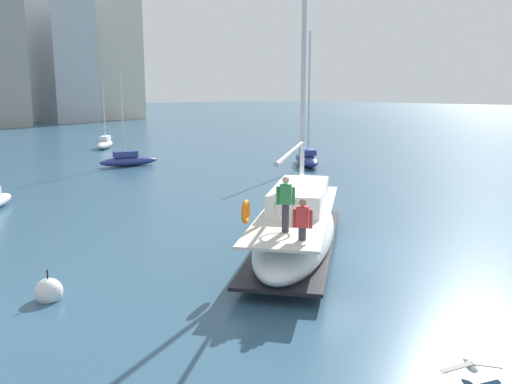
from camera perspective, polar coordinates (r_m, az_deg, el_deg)
ground_plane at (r=18.70m, az=7.43°, el=-5.95°), size 400.00×400.00×0.00m
main_sailboat at (r=17.89m, az=4.44°, el=-3.62°), size 9.20×7.55×13.56m
moored_sloop_far at (r=38.79m, az=5.46°, el=3.70°), size 4.18×5.05×9.38m
moored_cutter_left at (r=39.55m, az=-13.50°, el=3.42°), size 4.32×1.94×6.86m
moored_cutter_right at (r=52.46m, az=-15.85°, el=5.06°), size 3.78×4.25×6.22m
seagull at (r=11.36m, az=22.00°, el=-16.90°), size 1.08×0.81×0.18m
mooring_buoy at (r=15.07m, az=-21.29°, el=-9.91°), size 0.72×0.72×0.96m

